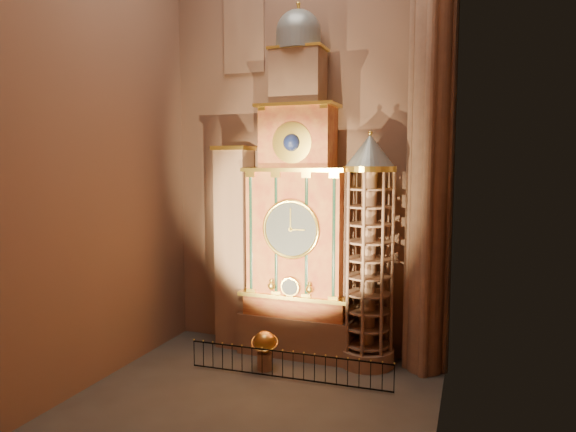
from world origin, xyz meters
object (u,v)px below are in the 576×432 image
at_px(astronomical_clock, 298,219).
at_px(iron_railing, 288,365).
at_px(celestial_globe, 265,347).
at_px(stair_turret, 368,253).
at_px(portrait_tower, 235,246).

bearing_deg(astronomical_clock, iron_railing, -78.57).
bearing_deg(celestial_globe, stair_turret, 27.32).
bearing_deg(portrait_tower, celestial_globe, -42.94).
distance_m(stair_turret, celestial_globe, 6.35).
xyz_separation_m(astronomical_clock, portrait_tower, (-3.40, 0.02, -1.53)).
relative_size(stair_turret, iron_railing, 1.19).
relative_size(celestial_globe, iron_railing, 0.20).
relative_size(astronomical_clock, portrait_tower, 1.64).
bearing_deg(astronomical_clock, stair_turret, -4.30).
distance_m(stair_turret, iron_railing, 6.15).
relative_size(astronomical_clock, stair_turret, 1.55).
bearing_deg(celestial_globe, iron_railing, -27.13).
height_order(astronomical_clock, stair_turret, astronomical_clock).
bearing_deg(stair_turret, iron_railing, -134.61).
bearing_deg(iron_railing, celestial_globe, 152.87).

